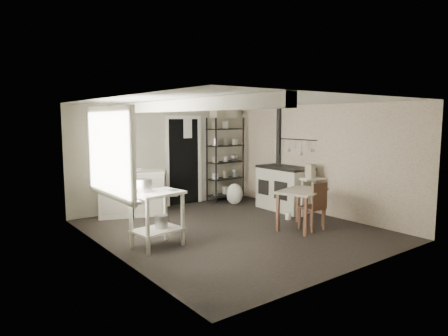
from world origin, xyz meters
TOP-DOWN VIEW (x-y plane):
  - floor at (0.00, 0.00)m, footprint 5.00×5.00m
  - ceiling at (0.00, 0.00)m, footprint 5.00×5.00m
  - wall_back at (0.00, 2.50)m, footprint 4.50×0.02m
  - wall_front at (0.00, -2.50)m, footprint 4.50×0.02m
  - wall_left at (-2.25, 0.00)m, footprint 0.02×5.00m
  - wall_right at (2.25, 0.00)m, footprint 0.02×5.00m
  - window at (-2.22, 0.20)m, footprint 0.12×1.76m
  - doorway at (0.45, 2.47)m, footprint 0.96×0.10m
  - ceiling_beam at (-1.20, 0.00)m, footprint 0.18×5.00m
  - wallpaper_panel at (2.24, 0.00)m, footprint 0.01×5.00m
  - utensil_rail at (2.19, 0.60)m, footprint 0.06×1.20m
  - prep_table at (-1.57, -0.05)m, footprint 0.84×0.66m
  - stockpot at (-1.74, 0.05)m, footprint 0.28×0.28m
  - saucepan at (-1.33, -0.15)m, footprint 0.20×0.20m
  - bucket at (-1.48, -0.03)m, footprint 0.24×0.24m
  - base_cabinets at (-1.02, 2.18)m, footprint 1.52×1.03m
  - mixing_bowl at (-0.87, 2.15)m, footprint 0.38×0.38m
  - counter_cup at (-1.33, 2.09)m, footprint 0.13×0.13m
  - shelf_rack at (1.55, 2.31)m, footprint 1.00×0.47m
  - shelf_jar at (1.24, 2.34)m, footprint 0.10×0.10m
  - storage_box_a at (1.30, 2.29)m, footprint 0.32×0.29m
  - storage_box_b at (1.71, 2.35)m, footprint 0.36×0.34m
  - stove at (1.92, 0.62)m, footprint 0.69×1.23m
  - stovepipe at (2.20, 1.12)m, footprint 0.12×0.12m
  - side_ledge at (1.95, -0.13)m, footprint 0.56×0.37m
  - oats_box at (1.92, -0.09)m, footprint 0.14×0.21m
  - work_table at (1.03, -0.68)m, footprint 1.10×0.91m
  - table_cup at (1.27, -0.83)m, footprint 0.13×0.13m
  - chair at (1.14, -0.84)m, footprint 0.37×0.39m
  - flour_sack at (1.38, 1.71)m, footprint 0.42×0.36m
  - floor_crock at (1.34, -0.06)m, footprint 0.14×0.14m

SIDE VIEW (x-z plane):
  - floor at x=0.00m, z-range 0.00..0.00m
  - floor_crock at x=1.34m, z-range 0.00..0.15m
  - flour_sack at x=1.38m, z-range -0.01..0.49m
  - work_table at x=1.03m, z-range 0.02..0.74m
  - bucket at x=-1.48m, z-range 0.27..0.50m
  - prep_table at x=-1.57m, z-range -0.04..0.84m
  - side_ledge at x=1.95m, z-range 0.04..0.82m
  - stove at x=1.92m, z-range -0.04..0.92m
  - base_cabinets at x=-1.02m, z-range 0.00..0.92m
  - chair at x=1.14m, z-range 0.05..0.92m
  - table_cup at x=1.27m, z-range 0.76..0.86m
  - saucepan at x=-1.33m, z-range 0.80..0.90m
  - stockpot at x=-1.74m, z-range 0.80..1.08m
  - shelf_rack at x=1.55m, z-range -0.07..1.97m
  - mixing_bowl at x=-0.87m, z-range 0.92..0.99m
  - counter_cup at x=-1.33m, z-range 0.92..1.01m
  - doorway at x=0.45m, z-range -0.04..2.04m
  - oats_box at x=1.92m, z-range 0.86..1.16m
  - wall_back at x=0.00m, z-range 0.00..2.30m
  - wall_front at x=0.00m, z-range 0.00..2.30m
  - wall_left at x=-2.25m, z-range 0.00..2.30m
  - wall_right at x=2.25m, z-range 0.00..2.30m
  - wallpaper_panel at x=2.24m, z-range 0.00..2.30m
  - shelf_jar at x=1.24m, z-range 1.27..1.45m
  - window at x=-2.22m, z-range 0.86..2.14m
  - utensil_rail at x=2.19m, z-range 1.33..1.77m
  - stovepipe at x=2.20m, z-range 0.84..2.34m
  - storage_box_b at x=1.71m, z-range 1.89..2.09m
  - storage_box_a at x=1.30m, z-range 1.91..2.11m
  - ceiling_beam at x=-1.20m, z-range 2.11..2.29m
  - ceiling at x=0.00m, z-range 2.30..2.30m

